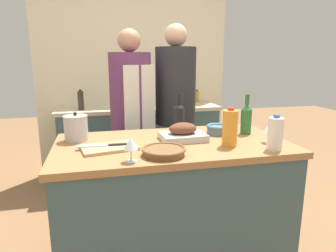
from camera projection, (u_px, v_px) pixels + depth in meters
kitchen_island at (172, 207)px, 2.02m from camera, size 1.48×0.79×0.91m
back_counter at (139, 143)px, 3.54m from camera, size 1.81×0.60×0.90m
back_wall at (134, 71)px, 3.69m from camera, size 2.31×0.10×2.55m
roasting_pan at (183, 133)px, 1.96m from camera, size 0.30×0.24×0.12m
wicker_basket at (164, 151)px, 1.66m from camera, size 0.25×0.25×0.04m
cutting_board at (109, 148)px, 1.78m from camera, size 0.35×0.26×0.02m
stock_pot at (76, 128)px, 1.94m from camera, size 0.15×0.15×0.19m
mixing_bowl at (217, 129)px, 2.11m from camera, size 0.16×0.16×0.07m
juice_jug at (230, 128)px, 1.82m from camera, size 0.09×0.09×0.24m
milk_jug at (275, 134)px, 1.75m from camera, size 0.09×0.09×0.21m
wine_bottle_green at (246, 118)px, 2.11m from camera, size 0.08×0.08×0.28m
wine_bottle_dark at (179, 116)px, 2.21m from camera, size 0.08×0.08×0.28m
wine_glass_left at (269, 128)px, 1.89m from camera, size 0.08×0.08×0.13m
wine_glass_right at (131, 144)px, 1.54m from camera, size 0.08×0.08×0.13m
knife_chef at (104, 145)px, 1.78m from camera, size 0.30×0.04×0.01m
condiment_bottle_tall at (197, 96)px, 3.72m from camera, size 0.06×0.06×0.15m
condiment_bottle_short at (186, 96)px, 3.58m from camera, size 0.05×0.05×0.19m
condiment_bottle_extra at (81, 100)px, 3.16m from camera, size 0.06×0.06×0.22m
person_cook_aproned at (131, 117)px, 2.66m from camera, size 0.38×0.40×1.68m
person_cook_guest at (175, 110)px, 2.80m from camera, size 0.37×0.37×1.73m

